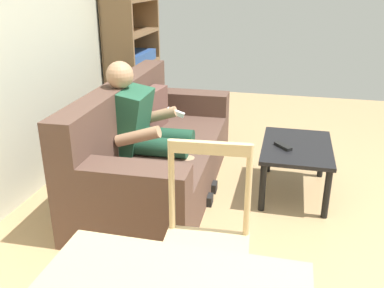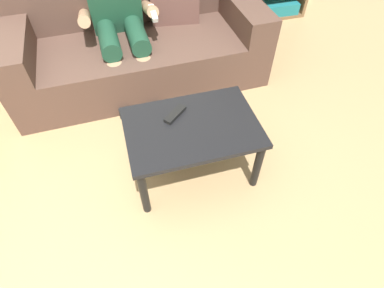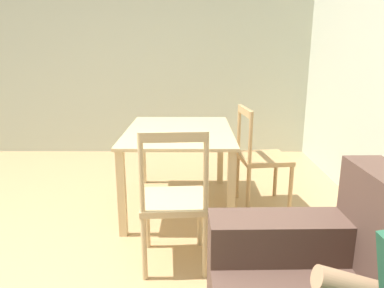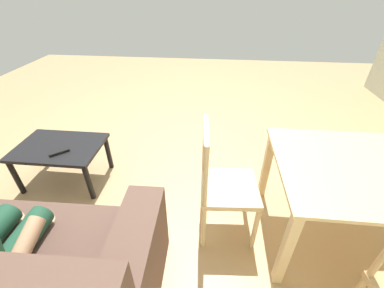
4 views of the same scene
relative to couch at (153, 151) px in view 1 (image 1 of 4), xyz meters
The scene contains 6 objects.
couch is the anchor object (origin of this frame).
person_lounging 0.27m from the couch, behind, with size 0.60×0.86×1.08m.
coffee_table 1.18m from the couch, 83.11° to the right, with size 0.79×0.55×0.42m.
tv_remote 1.07m from the couch, 86.44° to the right, with size 0.05×0.17×0.02m, color black.
bookshelf 1.73m from the couch, 26.04° to the left, with size 0.90×0.36×1.81m.
dining_chair_facing_couch 1.62m from the couch, 152.69° to the right, with size 0.45×0.45×0.95m.
Camera 1 is at (-2.10, 0.57, 1.67)m, focal length 39.18 mm.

